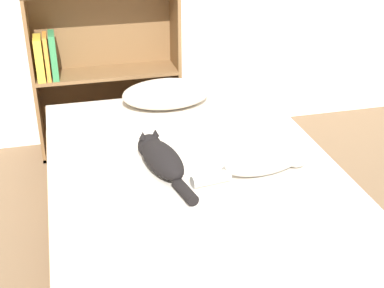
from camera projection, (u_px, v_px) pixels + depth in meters
name	position (u px, v px, depth m)	size (l,w,h in m)	color
ground_plane	(200.00, 257.00, 2.48)	(8.00, 8.00, 0.00)	brown
bed	(201.00, 221.00, 2.39)	(1.31, 2.07, 0.41)	#99754C
pillow	(166.00, 94.00, 2.99)	(0.50, 0.33, 0.14)	beige
cat_light	(271.00, 159.00, 2.34)	(0.57, 0.20, 0.16)	beige
cat_dark	(161.00, 158.00, 2.35)	(0.21, 0.51, 0.14)	black
bookshelf	(101.00, 69.00, 3.26)	(0.87, 0.26, 1.00)	brown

